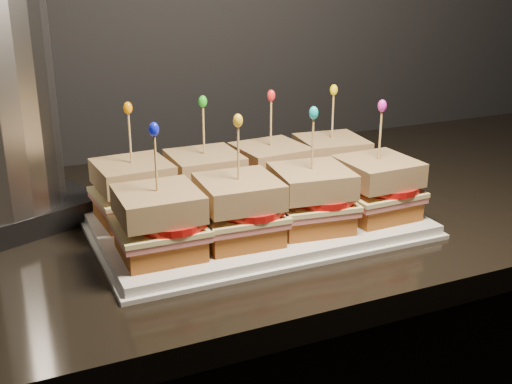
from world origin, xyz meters
name	(u,v)px	position (x,y,z in m)	size (l,w,h in m)	color
granite_slab	(352,198)	(-0.73, 1.68, 0.85)	(2.34, 0.67, 0.04)	black
platter	(256,223)	(-0.95, 1.58, 0.88)	(0.44, 0.27, 0.02)	white
platter_rim	(256,227)	(-0.95, 1.58, 0.87)	(0.45, 0.28, 0.01)	white
sandwich_0_bread_bot	(135,210)	(-1.10, 1.65, 0.90)	(0.09, 0.09, 0.03)	#64360F
sandwich_0_ham	(134,198)	(-1.10, 1.65, 0.92)	(0.10, 0.10, 0.01)	#CD6A66
sandwich_0_cheese	(134,194)	(-1.10, 1.65, 0.93)	(0.11, 0.10, 0.01)	beige
sandwich_0_tomato	(143,189)	(-1.09, 1.64, 0.93)	(0.09, 0.09, 0.01)	#B7110E
sandwich_0_bread_top	(132,174)	(-1.10, 1.65, 0.95)	(0.10, 0.10, 0.03)	#4F230C
sandwich_0_pick	(130,141)	(-1.10, 1.65, 1.00)	(0.00, 0.00, 0.09)	tan
sandwich_0_frill	(128,108)	(-1.10, 1.65, 1.05)	(0.01, 0.01, 0.02)	orange
sandwich_1_bread_bot	(206,199)	(-1.00, 1.65, 0.90)	(0.09, 0.09, 0.03)	#64360F
sandwich_1_ham	(205,188)	(-1.00, 1.65, 0.92)	(0.10, 0.10, 0.01)	#CD6A66
sandwich_1_cheese	(205,184)	(-1.00, 1.65, 0.93)	(0.11, 0.10, 0.01)	beige
sandwich_1_tomato	(214,179)	(-0.99, 1.64, 0.93)	(0.09, 0.09, 0.01)	#B7110E
sandwich_1_bread_top	(205,165)	(-1.00, 1.65, 0.95)	(0.10, 0.10, 0.03)	#4F230C
sandwich_1_pick	(204,133)	(-1.00, 1.65, 1.00)	(0.00, 0.00, 0.09)	tan
sandwich_1_frill	(203,101)	(-1.00, 1.65, 1.05)	(0.01, 0.01, 0.02)	green
sandwich_2_bread_bot	(270,190)	(-0.89, 1.65, 0.90)	(0.09, 0.09, 0.03)	#64360F
sandwich_2_ham	(271,179)	(-0.89, 1.65, 0.92)	(0.10, 0.10, 0.01)	#CD6A66
sandwich_2_cheese	(271,174)	(-0.89, 1.65, 0.93)	(0.11, 0.10, 0.01)	beige
sandwich_2_tomato	(280,170)	(-0.88, 1.64, 0.93)	(0.09, 0.09, 0.01)	#B7110E
sandwich_2_bread_top	(271,156)	(-0.89, 1.65, 0.95)	(0.10, 0.10, 0.03)	#4F230C
sandwich_2_pick	(271,126)	(-0.89, 1.65, 1.00)	(0.00, 0.00, 0.09)	tan
sandwich_2_frill	(271,95)	(-0.89, 1.65, 1.05)	(0.01, 0.01, 0.02)	red
sandwich_3_bread_bot	(330,181)	(-0.79, 1.65, 0.90)	(0.09, 0.09, 0.03)	#64360F
sandwich_3_ham	(331,170)	(-0.79, 1.65, 0.92)	(0.10, 0.10, 0.01)	#CD6A66
sandwich_3_cheese	(331,166)	(-0.79, 1.65, 0.93)	(0.11, 0.10, 0.01)	beige
sandwich_3_tomato	(340,161)	(-0.78, 1.64, 0.93)	(0.09, 0.09, 0.01)	#B7110E
sandwich_3_bread_top	(331,149)	(-0.79, 1.65, 0.95)	(0.10, 0.10, 0.03)	#4F230C
sandwich_3_pick	(333,119)	(-0.79, 1.65, 1.00)	(0.00, 0.00, 0.09)	tan
sandwich_3_frill	(334,90)	(-0.79, 1.65, 1.05)	(0.01, 0.01, 0.02)	yellow
sandwich_4_bread_bot	(160,244)	(-1.10, 1.52, 0.90)	(0.09, 0.09, 0.03)	#64360F
sandwich_4_ham	(159,231)	(-1.10, 1.52, 0.92)	(0.10, 0.10, 0.01)	#CD6A66
sandwich_4_cheese	(159,226)	(-1.10, 1.52, 0.93)	(0.11, 0.10, 0.01)	beige
sandwich_4_tomato	(170,220)	(-1.09, 1.52, 0.93)	(0.09, 0.09, 0.01)	#B7110E
sandwich_4_bread_top	(158,204)	(-1.10, 1.52, 0.95)	(0.10, 0.10, 0.03)	#4F230C
sandwich_4_pick	(156,167)	(-1.10, 1.52, 1.00)	(0.00, 0.00, 0.09)	tan
sandwich_4_frill	(154,129)	(-1.10, 1.52, 1.05)	(0.01, 0.01, 0.02)	#0E19E0
sandwich_5_bread_bot	(239,230)	(-1.00, 1.52, 0.90)	(0.09, 0.09, 0.03)	#64360F
sandwich_5_ham	(239,218)	(-1.00, 1.52, 0.92)	(0.10, 0.10, 0.01)	#CD6A66
sandwich_5_cheese	(239,213)	(-1.00, 1.52, 0.93)	(0.11, 0.10, 0.01)	beige
sandwich_5_tomato	(249,207)	(-0.99, 1.52, 0.93)	(0.09, 0.09, 0.01)	#B7110E
sandwich_5_bread_top	(239,192)	(-1.00, 1.52, 0.95)	(0.10, 0.10, 0.03)	#4F230C
sandwich_5_pick	(238,156)	(-1.00, 1.52, 1.00)	(0.00, 0.00, 0.09)	tan
sandwich_5_frill	(238,121)	(-1.00, 1.52, 1.05)	(0.01, 0.01, 0.02)	yellow
sandwich_6_bread_bot	(310,218)	(-0.89, 1.52, 0.90)	(0.09, 0.09, 0.03)	#64360F
sandwich_6_ham	(311,206)	(-0.89, 1.52, 0.92)	(0.10, 0.10, 0.01)	#CD6A66
sandwich_6_cheese	(311,201)	(-0.89, 1.52, 0.93)	(0.11, 0.10, 0.01)	beige
sandwich_6_tomato	(321,196)	(-0.88, 1.52, 0.93)	(0.09, 0.09, 0.01)	#B7110E
sandwich_6_bread_top	(312,181)	(-0.89, 1.52, 0.95)	(0.10, 0.10, 0.03)	#4F230C
sandwich_6_pick	(313,147)	(-0.89, 1.52, 1.00)	(0.00, 0.00, 0.09)	tan
sandwich_6_frill	(314,113)	(-0.89, 1.52, 1.05)	(0.01, 0.01, 0.02)	#11B0B8
sandwich_7_bread_bot	(375,206)	(-0.79, 1.52, 0.90)	(0.09, 0.09, 0.03)	#64360F
sandwich_7_ham	(376,195)	(-0.79, 1.52, 0.92)	(0.10, 0.10, 0.01)	#CD6A66
sandwich_7_cheese	(377,190)	(-0.79, 1.52, 0.93)	(0.11, 0.10, 0.01)	beige
sandwich_7_tomato	(387,185)	(-0.78, 1.52, 0.93)	(0.09, 0.09, 0.01)	#B7110E
sandwich_7_bread_top	(378,171)	(-0.79, 1.52, 0.95)	(0.10, 0.10, 0.03)	#4F230C
sandwich_7_pick	(380,138)	(-0.79, 1.52, 1.00)	(0.00, 0.00, 0.09)	tan
sandwich_7_frill	(382,106)	(-0.79, 1.52, 1.05)	(0.01, 0.01, 0.02)	#D724B0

